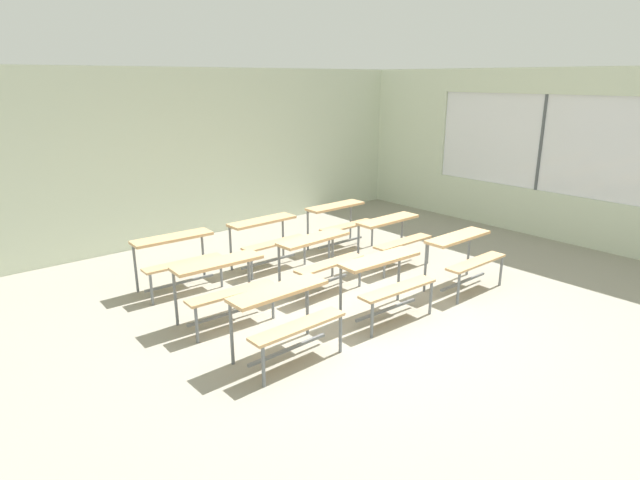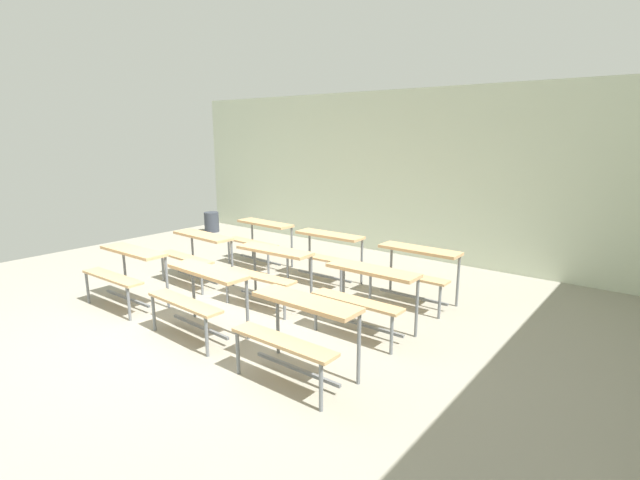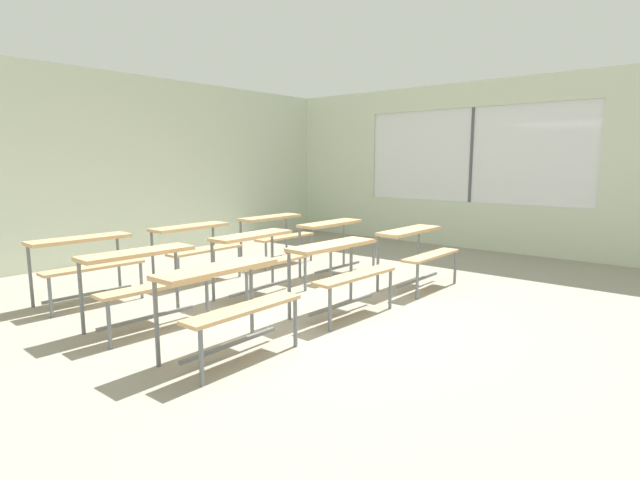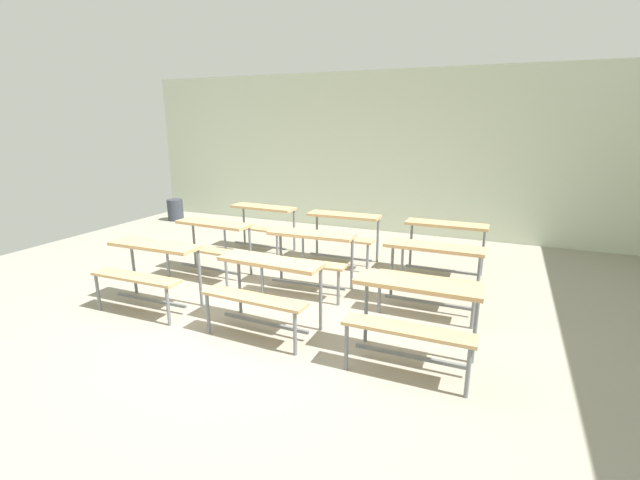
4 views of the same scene
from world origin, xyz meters
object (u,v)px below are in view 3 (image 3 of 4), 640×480
object	(u,v)px
desk_bench_r0c0	(227,289)
desk_bench_r1c0	(144,270)
desk_bench_r1c1	(259,249)
desk_bench_r2c1	(195,239)
desk_bench_r0c1	(340,261)
desk_bench_r0c2	(417,244)
desk_bench_r2c2	(276,228)
desk_bench_r2c0	(85,254)
desk_bench_r1c2	(336,235)

from	to	relation	value
desk_bench_r0c0	desk_bench_r1c0	world-z (taller)	same
desk_bench_r1c1	desk_bench_r2c1	bearing A→B (deg)	87.98
desk_bench_r0c0	desk_bench_r0c1	world-z (taller)	same
desk_bench_r0c2	desk_bench_r1c1	world-z (taller)	same
desk_bench_r1c1	desk_bench_r0c1	bearing A→B (deg)	-89.57
desk_bench_r0c0	desk_bench_r2c2	bearing A→B (deg)	38.36
desk_bench_r1c1	desk_bench_r2c1	distance (m)	1.23
desk_bench_r0c0	desk_bench_r0c1	distance (m)	1.51
desk_bench_r1c1	desk_bench_r2c1	world-z (taller)	same
desk_bench_r0c0	desk_bench_r0c1	xyz separation A→B (m)	(1.51, 0.00, 0.00)
desk_bench_r0c1	desk_bench_r2c0	distance (m)	2.90
desk_bench_r1c0	desk_bench_r2c1	bearing A→B (deg)	41.95
desk_bench_r0c1	desk_bench_r1c1	size ratio (longest dim) A/B	1.00
desk_bench_r1c0	desk_bench_r2c0	size ratio (longest dim) A/B	1.00
desk_bench_r0c0	desk_bench_r0c1	bearing A→B (deg)	-0.57
desk_bench_r1c1	desk_bench_r2c0	distance (m)	1.95
desk_bench_r1c0	desk_bench_r2c0	distance (m)	1.30
desk_bench_r0c0	desk_bench_r1c2	bearing A→B (deg)	21.13
desk_bench_r1c1	desk_bench_r2c2	xyz separation A→B (m)	(1.49, 1.22, 0.00)
desk_bench_r2c1	desk_bench_r2c2	world-z (taller)	same
desk_bench_r0c1	desk_bench_r2c2	xyz separation A→B (m)	(1.43, 2.39, 0.00)
desk_bench_r0c2	desk_bench_r2c0	world-z (taller)	same
desk_bench_r0c0	desk_bench_r1c2	xyz separation A→B (m)	(2.96, 1.19, 0.00)
desk_bench_r2c2	desk_bench_r1c1	bearing A→B (deg)	-140.68
desk_bench_r2c0	desk_bench_r2c1	bearing A→B (deg)	-0.28
desk_bench_r0c0	desk_bench_r2c0	distance (m)	2.47
desk_bench_r0c2	desk_bench_r0c1	bearing A→B (deg)	177.76
desk_bench_r0c2	desk_bench_r1c2	distance (m)	1.25
desk_bench_r2c1	desk_bench_r1c2	bearing A→B (deg)	-39.66
desk_bench_r0c2	desk_bench_r1c0	size ratio (longest dim) A/B	0.98
desk_bench_r1c0	desk_bench_r0c0	bearing A→B (deg)	-85.16
desk_bench_r1c2	desk_bench_r2c1	world-z (taller)	same
desk_bench_r2c2	desk_bench_r1c2	bearing A→B (deg)	-89.16
desk_bench_r0c2	desk_bench_r2c1	xyz separation A→B (m)	(-1.58, 2.46, 0.00)
desk_bench_r1c0	desk_bench_r2c1	distance (m)	1.93
desk_bench_r1c2	desk_bench_r2c2	world-z (taller)	same
desk_bench_r0c1	desk_bench_r1c1	xyz separation A→B (m)	(-0.06, 1.17, 0.00)
desk_bench_r0c1	desk_bench_r2c0	world-z (taller)	same
desk_bench_r0c1	desk_bench_r2c0	size ratio (longest dim) A/B	1.00
desk_bench_r0c1	desk_bench_r0c2	distance (m)	1.51
desk_bench_r1c2	desk_bench_r2c2	xyz separation A→B (m)	(-0.02, 1.21, 0.00)
desk_bench_r0c1	desk_bench_r1c0	xyz separation A→B (m)	(-1.56, 1.17, 0.00)
desk_bench_r0c0	desk_bench_r1c1	bearing A→B (deg)	38.24
desk_bench_r1c1	desk_bench_r2c2	bearing A→B (deg)	36.62
desk_bench_r0c0	desk_bench_r1c1	xyz separation A→B (m)	(1.45, 1.18, 0.00)
desk_bench_r1c2	desk_bench_r2c0	size ratio (longest dim) A/B	0.98
desk_bench_r0c1	desk_bench_r1c0	distance (m)	1.95
desk_bench_r0c0	desk_bench_r2c0	xyz separation A→B (m)	(-0.01, 2.47, 0.00)
desk_bench_r1c1	desk_bench_r1c0	bearing A→B (deg)	177.55
desk_bench_r1c2	desk_bench_r2c2	size ratio (longest dim) A/B	1.00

